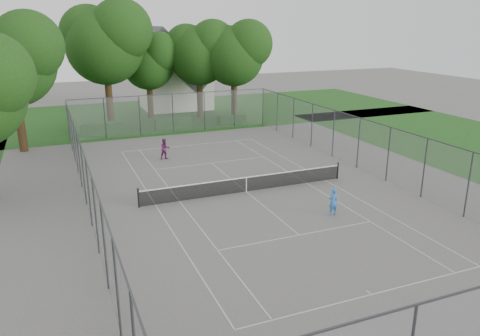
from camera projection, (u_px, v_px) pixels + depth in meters
name	position (u px, v px, depth m)	size (l,w,h in m)	color
ground	(246.00, 192.00, 27.88)	(120.00, 120.00, 0.00)	#5E5C59
grass_far	(153.00, 115.00, 50.82)	(60.00, 20.00, 0.00)	#194513
court_markings	(246.00, 192.00, 27.87)	(11.03, 23.83, 0.01)	#BCBCB7
tennis_net	(246.00, 184.00, 27.72)	(12.87, 0.10, 1.10)	black
perimeter_fence	(246.00, 163.00, 27.33)	(18.08, 34.08, 3.52)	#38383D
tree_far_left	(106.00, 39.00, 43.16)	(8.21, 7.50, 11.81)	#312011
tree_far_midleft	(149.00, 59.00, 47.57)	(6.10, 5.57, 8.77)	#312011
tree_far_midright	(200.00, 51.00, 47.65)	(6.94, 6.34, 9.98)	#312011
tree_far_right	(235.00, 51.00, 47.02)	(6.94, 6.34, 9.98)	#312011
tree_side_back	(12.00, 56.00, 34.44)	(7.37, 6.73, 10.59)	#312011
hedge_left	(105.00, 128.00, 42.04)	(4.17, 1.25, 1.04)	#1B4616
hedge_mid	(174.00, 123.00, 43.90)	(3.46, 0.99, 1.09)	#1B4616
hedge_right	(232.00, 119.00, 46.54)	(2.70, 0.99, 0.81)	#1B4616
house	(175.00, 76.00, 53.51)	(7.40, 5.74, 9.21)	white
girl_player	(333.00, 202.00, 24.34)	(0.55, 0.36, 1.50)	#3776CE
woman_player	(165.00, 149.00, 34.22)	(0.76, 0.59, 1.56)	#642153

